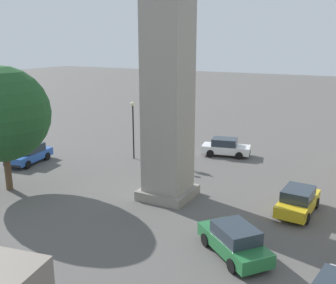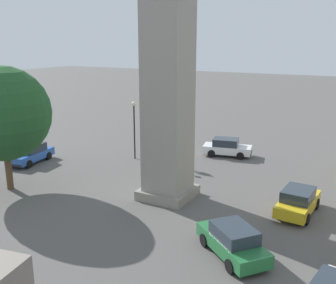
{
  "view_description": "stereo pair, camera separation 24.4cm",
  "coord_description": "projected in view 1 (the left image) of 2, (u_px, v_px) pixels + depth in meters",
  "views": [
    {
      "loc": [
        20.71,
        11.1,
        9.73
      ],
      "look_at": [
        0.0,
        0.0,
        3.64
      ],
      "focal_mm": 41.85,
      "sensor_mm": 36.0,
      "label": 1
    },
    {
      "loc": [
        20.6,
        11.31,
        9.73
      ],
      "look_at": [
        0.0,
        0.0,
        3.64
      ],
      "focal_mm": 41.85,
      "sensor_mm": 36.0,
      "label": 2
    }
  ],
  "objects": [
    {
      "name": "pedestrian",
      "position": [
        187.0,
        157.0,
        30.28
      ],
      "size": [
        0.53,
        0.33,
        1.69
      ],
      "color": "#2D3351",
      "rests_on": "ground"
    },
    {
      "name": "car_silver_kerb",
      "position": [
        226.0,
        147.0,
        34.05
      ],
      "size": [
        2.53,
        4.39,
        1.53
      ],
      "color": "white",
      "rests_on": "ground"
    },
    {
      "name": "ground_plane",
      "position": [
        168.0,
        197.0,
        25.19
      ],
      "size": [
        200.0,
        200.0,
        0.0
      ],
      "primitive_type": "plane",
      "color": "#565451"
    },
    {
      "name": "tree",
      "position": [
        2.0,
        114.0,
        25.15
      ],
      "size": [
        6.18,
        6.18,
        8.27
      ],
      "color": "brown",
      "rests_on": "ground"
    },
    {
      "name": "car_blue_kerb",
      "position": [
        29.0,
        154.0,
        32.0
      ],
      "size": [
        4.33,
        2.27,
        1.53
      ],
      "color": "#2D5BB7",
      "rests_on": "ground"
    },
    {
      "name": "car_red_corner",
      "position": [
        234.0,
        240.0,
        18.13
      ],
      "size": [
        3.92,
        4.26,
        1.53
      ],
      "color": "#236B38",
      "rests_on": "ground"
    },
    {
      "name": "lamp_post",
      "position": [
        133.0,
        121.0,
        32.56
      ],
      "size": [
        0.36,
        0.36,
        4.88
      ],
      "color": "black",
      "rests_on": "ground"
    },
    {
      "name": "car_white_side",
      "position": [
        298.0,
        201.0,
        22.66
      ],
      "size": [
        4.23,
        2.01,
        1.53
      ],
      "color": "gold",
      "rests_on": "ground"
    }
  ]
}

